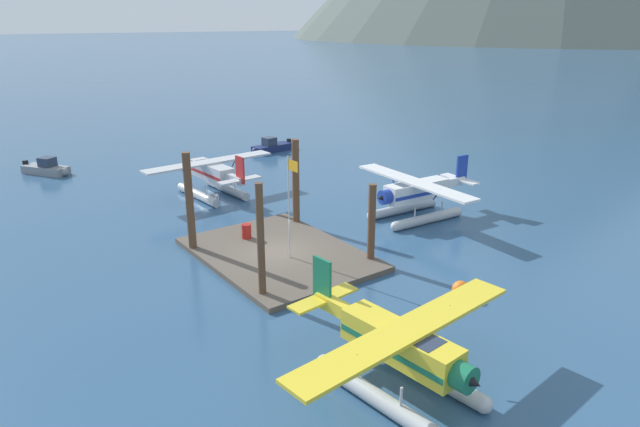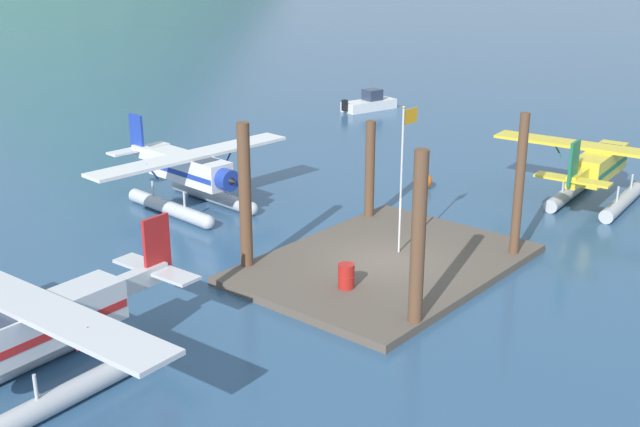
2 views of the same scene
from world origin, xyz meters
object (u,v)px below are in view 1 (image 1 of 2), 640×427
Objects in this scene: seaplane_white_bow_centre at (416,196)px; boat_grey_open_sw at (47,168)px; fuel_drum at (246,231)px; flagpole at (290,196)px; seaplane_yellow_stbd_aft at (400,352)px; seaplane_silver_port_fwd at (212,176)px; mooring_buoy at (461,289)px; boat_navy_open_west at (271,147)px.

seaplane_white_bow_centre reaches higher than boat_grey_open_sw.
flagpole is at bearing 7.22° from fuel_drum.
seaplane_yellow_stbd_aft and seaplane_white_bow_centre have the same top height.
fuel_drum is at bearing -14.72° from seaplane_silver_port_fwd.
seaplane_silver_port_fwd is at bearing -174.28° from mooring_buoy.
seaplane_white_bow_centre is (-13.03, 14.05, 0.00)m from seaplane_yellow_stbd_aft.
boat_navy_open_west is 1.12× the size of boat_grey_open_sw.
flagpole is at bearing -29.25° from boat_navy_open_west.
flagpole is at bearing 13.24° from boat_grey_open_sw.
seaplane_silver_port_fwd is 17.00m from boat_grey_open_sw.
flagpole is 28.31m from boat_navy_open_west.
seaplane_silver_port_fwd is (-14.10, 2.11, -2.33)m from flagpole.
flagpole is 5.19m from fuel_drum.
flagpole is 1.33× the size of boat_grey_open_sw.
fuel_drum is 0.20× the size of boat_grey_open_sw.
boat_navy_open_west is 20.85m from boat_grey_open_sw.
fuel_drum is 0.08× the size of seaplane_white_bow_centre.
seaplane_yellow_stbd_aft is 26.42m from seaplane_silver_port_fwd.
seaplane_yellow_stbd_aft is (15.88, -2.61, 0.84)m from fuel_drum.
seaplane_yellow_stbd_aft is at bearing 5.09° from boat_grey_open_sw.
boat_grey_open_sw is (-27.35, -17.65, -1.09)m from seaplane_white_bow_centre.
boat_grey_open_sw is at bearing -147.17° from seaplane_white_bow_centre.
fuel_drum is 1.03× the size of mooring_buoy.
boat_navy_open_west is at bearing 155.10° from seaplane_yellow_stbd_aft.
boat_navy_open_west reaches higher than fuel_drum.
fuel_drum is at bearing -104.01° from seaplane_white_bow_centre.
seaplane_yellow_stbd_aft is 40.56m from boat_grey_open_sw.
seaplane_yellow_stbd_aft is 19.16m from seaplane_white_bow_centre.
mooring_buoy is at bearing 27.64° from flagpole.
seaplane_yellow_stbd_aft is (11.80, -3.13, -2.33)m from flagpole.
seaplane_yellow_stbd_aft is 2.41× the size of boat_grey_open_sw.
flagpole is at bearing -83.57° from seaplane_white_bow_centre.
boat_grey_open_sw is at bearing -166.76° from flagpole.
fuel_drum is 13.34m from mooring_buoy.
seaplane_white_bow_centre is at bearing 32.83° from boat_grey_open_sw.
flagpole reaches higher than seaplane_yellow_stbd_aft.
flagpole is 29.56m from boat_grey_open_sw.
seaplane_white_bow_centre reaches higher than boat_navy_open_west.
mooring_buoy is at bearing 114.88° from seaplane_yellow_stbd_aft.
fuel_drum is at bearing -172.78° from flagpole.
seaplane_white_bow_centre is at bearing 132.83° from seaplane_yellow_stbd_aft.
boat_navy_open_west is (-10.42, 11.62, -1.09)m from seaplane_silver_port_fwd.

